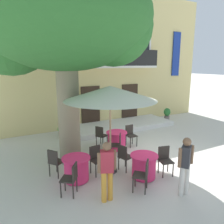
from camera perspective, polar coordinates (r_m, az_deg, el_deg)
ground_plane at (r=9.10m, az=12.47°, el=-10.59°), size 120.00×120.00×0.00m
building_facade at (r=14.56m, az=-4.09°, el=13.32°), size 13.00×5.09×7.50m
entrance_step_platform at (r=12.32m, az=2.01°, el=-3.55°), size 6.05×2.12×0.25m
plane_tree at (r=7.86m, az=-12.95°, el=22.10°), size 6.04×5.30×6.79m
cafe_table_near_tree at (r=9.22m, az=1.23°, el=-7.37°), size 0.86×0.86×0.76m
cafe_chair_near_tree_0 at (r=9.49m, az=-2.94°, el=-5.91°), size 0.55×0.55×0.91m
cafe_chair_near_tree_1 at (r=8.46m, az=1.40°, el=-8.22°), size 0.55×0.55×0.91m
cafe_chair_near_tree_2 at (r=9.62m, az=4.83°, el=-5.68°), size 0.41×0.41×0.91m
cafe_table_middle at (r=7.12m, az=8.26°, el=-13.70°), size 0.86×0.86×0.76m
cafe_chair_middle_0 at (r=7.44m, az=3.23°, el=-11.24°), size 0.50×0.50×0.91m
cafe_chair_middle_1 at (r=6.39m, az=8.05°, el=-15.55°), size 0.57×0.57×0.91m
cafe_chair_middle_2 at (r=7.42m, az=13.57°, el=-11.65°), size 0.49×0.49×0.91m
cafe_table_front at (r=6.97m, az=-9.20°, el=-14.33°), size 0.86×0.86×0.76m
cafe_chair_front_0 at (r=7.28m, az=-4.06°, el=-11.78°), size 0.44×0.44×0.91m
cafe_chair_front_1 at (r=7.29m, az=-14.52°, el=-12.16°), size 0.56×0.56×0.91m
cafe_chair_front_2 at (r=6.25m, az=-10.53°, el=-16.29°), size 0.56×0.56×0.91m
cafe_umbrella at (r=6.79m, az=-0.45°, el=4.80°), size 2.90×2.90×2.85m
ground_planter_left at (r=10.82m, az=-13.10°, el=-4.90°), size 0.31×0.31×0.62m
ground_planter_right at (r=14.14m, az=14.08°, el=-0.45°), size 0.41×0.41×0.81m
pedestrian_near_entrance at (r=5.76m, az=-1.31°, el=-14.42°), size 0.53×0.34×1.62m
pedestrian_mid_plaza at (r=6.31m, az=18.51°, el=-12.47°), size 0.53×0.38×1.64m
pedestrian_by_tree at (r=9.09m, az=-12.12°, el=-4.11°), size 0.53×0.36×1.71m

